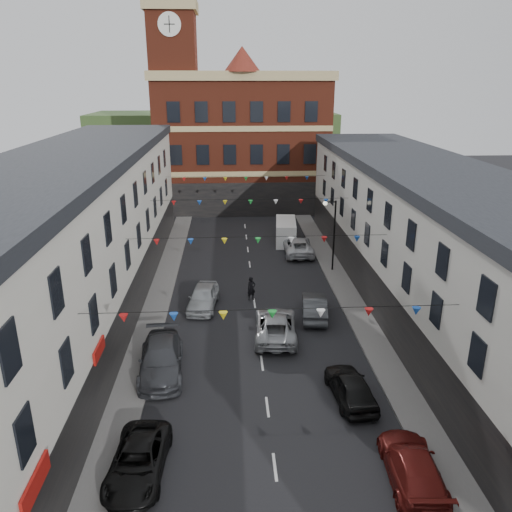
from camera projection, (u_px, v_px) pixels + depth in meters
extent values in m
plane|color=black|center=(262.00, 363.00, 28.00)|extent=(160.00, 160.00, 0.00)
cube|color=#605E5B|center=(144.00, 347.00, 29.50)|extent=(1.80, 64.00, 0.15)
cube|color=#605E5B|center=(373.00, 341.00, 30.22)|extent=(1.80, 64.00, 0.15)
cube|color=silver|center=(41.00, 278.00, 26.67)|extent=(8.00, 56.00, 10.00)
cube|color=black|center=(26.00, 179.00, 24.90)|extent=(8.40, 56.00, 0.70)
cube|color=black|center=(123.00, 333.00, 28.01)|extent=(0.12, 56.00, 3.20)
cube|color=beige|center=(470.00, 278.00, 28.06)|extent=(8.00, 56.00, 9.00)
cube|color=black|center=(483.00, 193.00, 26.45)|extent=(8.40, 56.00, 0.70)
cube|color=black|center=(394.00, 326.00, 28.82)|extent=(0.12, 56.00, 3.20)
cube|color=maroon|center=(242.00, 145.00, 61.30)|extent=(20.00, 12.00, 15.00)
cube|color=tan|center=(241.00, 76.00, 58.65)|extent=(20.60, 12.60, 1.00)
cone|color=maroon|center=(242.00, 59.00, 53.37)|extent=(4.00, 4.00, 2.60)
cube|color=maroon|center=(176.00, 109.00, 56.59)|extent=(5.00, 5.00, 24.00)
cube|color=tan|center=(171.00, 6.00, 53.11)|extent=(5.60, 5.60, 1.20)
cylinder|color=white|center=(169.00, 24.00, 51.37)|extent=(2.40, 0.12, 2.40)
cube|color=#345326|center=(214.00, 143.00, 84.53)|extent=(40.00, 14.00, 10.00)
cylinder|color=black|center=(334.00, 237.00, 40.55)|extent=(0.14, 0.14, 6.00)
cylinder|color=black|center=(331.00, 202.00, 39.56)|extent=(0.90, 0.10, 0.10)
sphere|color=beige|center=(325.00, 203.00, 39.57)|extent=(0.36, 0.36, 0.36)
imported|color=black|center=(138.00, 461.00, 19.92)|extent=(2.38, 4.73, 1.28)
imported|color=#3B3D42|center=(161.00, 359.00, 26.90)|extent=(2.67, 5.76, 1.63)
imported|color=#9EA2A6|center=(203.00, 297.00, 34.64)|extent=(2.39, 4.79, 1.57)
imported|color=maroon|center=(413.00, 467.00, 19.49)|extent=(2.31, 5.00, 1.42)
imported|color=black|center=(351.00, 387.00, 24.57)|extent=(2.12, 4.46, 1.47)
imported|color=#414448|center=(314.00, 306.00, 33.31)|extent=(2.10, 4.65, 1.48)
imported|color=silver|center=(298.00, 246.00, 45.46)|extent=(2.59, 5.47, 1.51)
imported|color=#A2A4A8|center=(276.00, 325.00, 30.73)|extent=(2.92, 5.63, 1.52)
cube|color=white|center=(286.00, 232.00, 48.67)|extent=(2.34, 5.05, 2.17)
imported|color=black|center=(251.00, 289.00, 35.83)|extent=(0.75, 0.63, 1.76)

